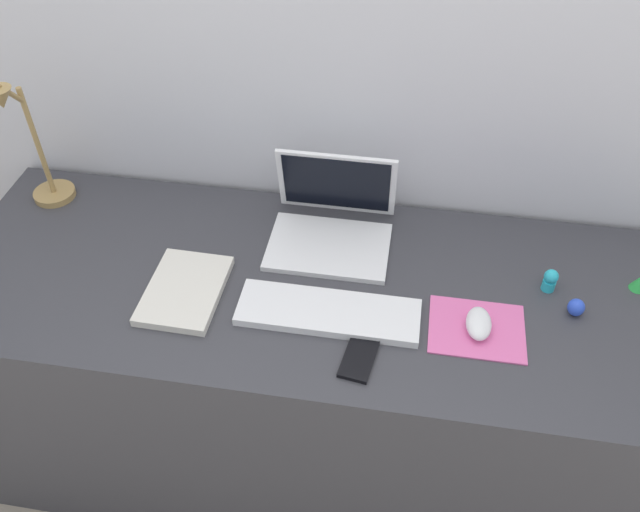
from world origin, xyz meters
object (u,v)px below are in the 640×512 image
(laptop, at_px, (331,218))
(notebook_pad, at_px, (185,290))
(keyboard, at_px, (328,312))
(mouse, at_px, (479,323))
(toy_figurine_green, at_px, (640,282))
(cell_phone, at_px, (360,356))
(toy_figurine_blue, at_px, (576,308))
(desk_lamp, at_px, (31,149))
(toy_figurine_cyan, at_px, (550,280))

(laptop, bearing_deg, notebook_pad, -139.25)
(keyboard, distance_m, mouse, 0.33)
(mouse, relative_size, notebook_pad, 0.40)
(keyboard, distance_m, toy_figurine_green, 0.73)
(cell_phone, distance_m, notebook_pad, 0.44)
(keyboard, bearing_deg, toy_figurine_green, 16.01)
(mouse, distance_m, cell_phone, 0.28)
(keyboard, bearing_deg, toy_figurine_blue, 9.56)
(mouse, relative_size, toy_figurine_green, 2.25)
(desk_lamp, height_order, toy_figurine_green, desk_lamp)
(cell_phone, bearing_deg, toy_figurine_green, 35.24)
(cell_phone, bearing_deg, notebook_pad, 172.55)
(laptop, relative_size, mouse, 3.12)
(keyboard, distance_m, desk_lamp, 0.87)
(notebook_pad, height_order, toy_figurine_cyan, toy_figurine_cyan)
(laptop, bearing_deg, toy_figurine_blue, -17.43)
(toy_figurine_blue, bearing_deg, toy_figurine_green, 35.16)
(keyboard, xyz_separation_m, cell_phone, (0.08, -0.11, -0.01))
(keyboard, bearing_deg, laptop, 97.59)
(laptop, relative_size, toy_figurine_blue, 7.16)
(mouse, relative_size, toy_figurine_blue, 2.29)
(desk_lamp, relative_size, toy_figurine_green, 8.85)
(notebook_pad, xyz_separation_m, toy_figurine_cyan, (0.83, 0.15, 0.02))
(cell_phone, bearing_deg, desk_lamp, 165.19)
(laptop, xyz_separation_m, toy_figurine_cyan, (0.53, -0.11, -0.02))
(mouse, height_order, toy_figurine_blue, toy_figurine_blue)
(toy_figurine_blue, bearing_deg, laptop, 162.57)
(notebook_pad, distance_m, toy_figurine_cyan, 0.85)
(toy_figurine_cyan, relative_size, toy_figurine_green, 1.36)
(mouse, bearing_deg, laptop, 144.32)
(laptop, xyz_separation_m, toy_figurine_green, (0.74, -0.07, -0.03))
(cell_phone, height_order, notebook_pad, notebook_pad)
(mouse, distance_m, toy_figurine_cyan, 0.22)
(keyboard, relative_size, desk_lamp, 1.09)
(cell_phone, bearing_deg, mouse, 34.44)
(toy_figurine_blue, relative_size, toy_figurine_green, 0.98)
(notebook_pad, height_order, toy_figurine_blue, toy_figurine_blue)
(notebook_pad, height_order, toy_figurine_green, toy_figurine_green)
(laptop, relative_size, toy_figurine_cyan, 5.18)
(laptop, xyz_separation_m, keyboard, (0.04, -0.28, -0.04))
(laptop, height_order, mouse, laptop)
(laptop, bearing_deg, mouse, -35.68)
(mouse, bearing_deg, keyboard, -178.04)
(desk_lamp, relative_size, toy_figurine_cyan, 6.51)
(laptop, distance_m, mouse, 0.45)
(toy_figurine_blue, xyz_separation_m, toy_figurine_green, (0.16, 0.11, 0.00))
(laptop, height_order, desk_lamp, desk_lamp)
(keyboard, bearing_deg, notebook_pad, 177.62)
(toy_figurine_green, bearing_deg, cell_phone, -153.40)
(toy_figurine_blue, bearing_deg, mouse, -159.48)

